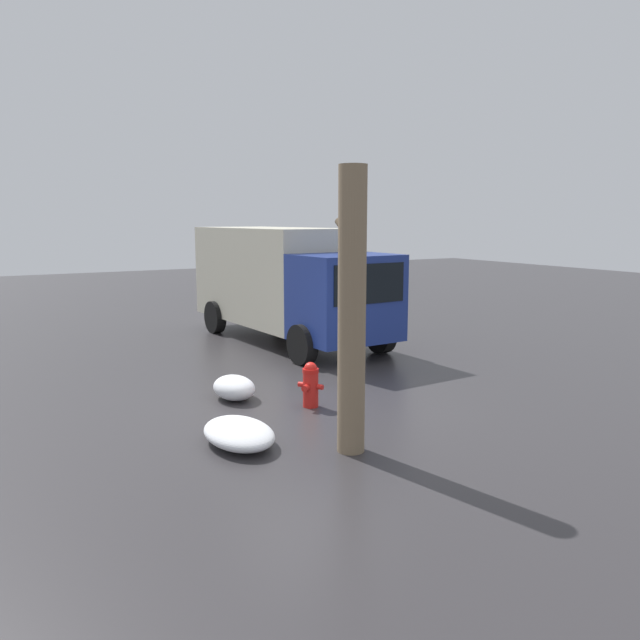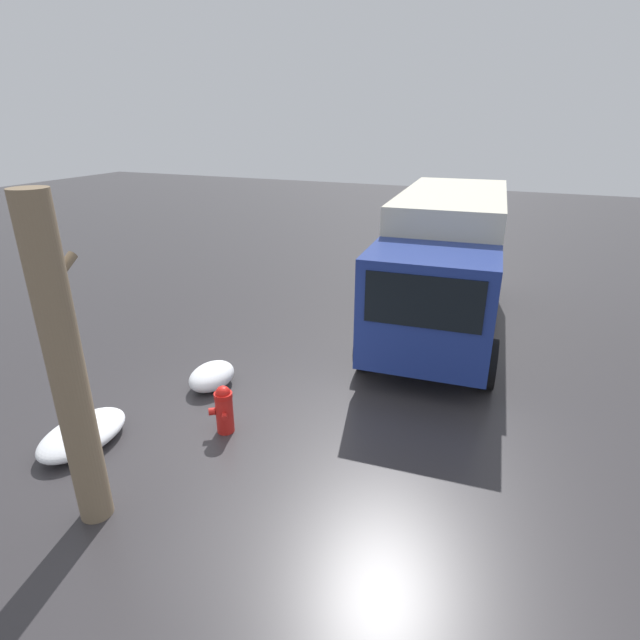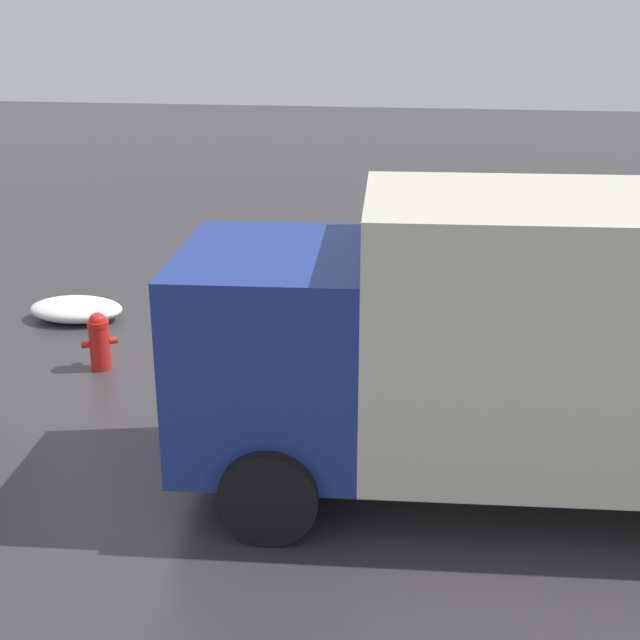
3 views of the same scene
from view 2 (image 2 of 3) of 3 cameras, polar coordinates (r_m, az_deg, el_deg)
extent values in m
plane|color=#333033|center=(7.99, -10.68, -12.33)|extent=(60.00, 60.00, 0.00)
cylinder|color=red|center=(7.82, -10.84, -10.53)|extent=(0.26, 0.26, 0.59)
cylinder|color=red|center=(7.65, -11.02, -8.43)|extent=(0.28, 0.28, 0.07)
sphere|color=red|center=(7.63, -11.04, -8.20)|extent=(0.23, 0.23, 0.23)
cylinder|color=red|center=(7.79, -12.23, -10.18)|extent=(0.15, 0.15, 0.11)
cylinder|color=red|center=(7.63, -10.86, -10.82)|extent=(0.13, 0.13, 0.09)
cylinder|color=red|center=(7.94, -10.89, -9.40)|extent=(0.13, 0.13, 0.09)
cylinder|color=#7F6B51|center=(6.02, -26.90, -5.37)|extent=(0.38, 0.38, 3.87)
cylinder|color=#7F6B51|center=(5.75, -27.52, 4.97)|extent=(0.43, 0.11, 0.35)
cube|color=navy|center=(8.86, 12.28, 1.51)|extent=(1.87, 2.31, 1.94)
cube|color=black|center=(7.91, 11.69, 2.02)|extent=(0.15, 1.85, 0.85)
cube|color=beige|center=(12.07, 14.53, 8.18)|extent=(5.28, 2.52, 2.49)
cylinder|color=black|center=(9.29, 18.62, -4.75)|extent=(0.92, 0.34, 0.90)
cylinder|color=black|center=(9.48, 5.28, -3.02)|extent=(0.92, 0.34, 0.90)
cylinder|color=black|center=(13.62, 19.15, 3.75)|extent=(0.92, 0.34, 0.90)
cylinder|color=black|center=(13.75, 9.97, 4.84)|extent=(0.92, 0.34, 0.90)
ellipsoid|color=white|center=(8.27, -25.48, -11.67)|extent=(1.42, 0.92, 0.33)
ellipsoid|color=white|center=(9.11, -12.26, -6.28)|extent=(0.98, 0.69, 0.42)
camera|label=1|loc=(9.57, -86.82, -7.17)|focal=35.00mm
camera|label=3|loc=(11.74, 58.19, 12.79)|focal=50.00mm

